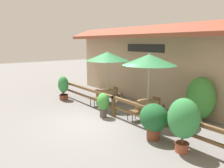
{
  "coord_description": "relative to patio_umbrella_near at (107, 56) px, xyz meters",
  "views": [
    {
      "loc": [
        7.37,
        -4.85,
        3.32
      ],
      "look_at": [
        -0.5,
        1.35,
        1.39
      ],
      "focal_mm": 35.0,
      "sensor_mm": 36.0,
      "label": 1
    }
  ],
  "objects": [
    {
      "name": "building_facade",
      "position": [
        1.86,
        1.99,
        -0.42
      ],
      "size": [
        14.28,
        1.49,
        4.23
      ],
      "color": "tan",
      "rests_on": "ground"
    },
    {
      "name": "potted_plant_broad_leaf",
      "position": [
        5.68,
        -1.44,
        -1.55
      ],
      "size": [
        0.98,
        0.88,
        1.7
      ],
      "color": "#9E4C33",
      "rests_on": "ground"
    },
    {
      "name": "dining_table_middle",
      "position": [
        2.91,
        0.03,
        -1.99
      ],
      "size": [
        1.0,
        1.0,
        0.74
      ],
      "color": "olive",
      "rests_on": "ground"
    },
    {
      "name": "ground_plane",
      "position": [
        1.87,
        -2.12,
        -2.58
      ],
      "size": [
        60.0,
        60.0,
        0.0
      ],
      "primitive_type": "plane",
      "color": "slate"
    },
    {
      "name": "potted_plant_entrance_palm",
      "position": [
        4.54,
        -1.44,
        -1.85
      ],
      "size": [
        1.02,
        0.91,
        1.27
      ],
      "color": "brown",
      "rests_on": "ground"
    },
    {
      "name": "chair_middle_streetside",
      "position": [
        2.87,
        -0.69,
        -2.11
      ],
      "size": [
        0.5,
        0.5,
        0.84
      ],
      "rotation": [
        0.0,
        0.0,
        -0.22
      ],
      "color": "brown",
      "rests_on": "ground"
    },
    {
      "name": "potted_plant_tall_tropical",
      "position": [
        1.64,
        -1.48,
        -1.93
      ],
      "size": [
        0.6,
        0.54,
        1.11
      ],
      "color": "#564C47",
      "rests_on": "ground"
    },
    {
      "name": "chair_middle_wallside",
      "position": [
        2.88,
        0.75,
        -2.11
      ],
      "size": [
        0.47,
        0.47,
        0.84
      ],
      "rotation": [
        0.0,
        0.0,
        3.26
      ],
      "color": "brown",
      "rests_on": "ground"
    },
    {
      "name": "dining_table_near",
      "position": [
        0.0,
        0.0,
        -1.99
      ],
      "size": [
        1.0,
        1.0,
        0.74
      ],
      "color": "olive",
      "rests_on": "ground"
    },
    {
      "name": "patio_umbrella_near",
      "position": [
        0.0,
        0.0,
        0.0
      ],
      "size": [
        2.32,
        2.32,
        2.85
      ],
      "color": "#B7B2A8",
      "rests_on": "ground"
    },
    {
      "name": "potted_plant_small_flowering",
      "position": [
        -2.24,
        -1.52,
        -1.81
      ],
      "size": [
        0.66,
        0.59,
        1.39
      ],
      "color": "brown",
      "rests_on": "ground"
    },
    {
      "name": "chair_near_wallside",
      "position": [
        -0.04,
        0.74,
        -2.11
      ],
      "size": [
        0.47,
        0.47,
        0.84
      ],
      "rotation": [
        0.0,
        0.0,
        3.02
      ],
      "color": "brown",
      "rests_on": "ground"
    },
    {
      "name": "patio_umbrella_middle",
      "position": [
        2.91,
        0.03,
        0.0
      ],
      "size": [
        2.32,
        2.32,
        2.85
      ],
      "color": "#B7B2A8",
      "rests_on": "ground"
    },
    {
      "name": "potted_plant_corner_fern",
      "position": [
        4.58,
        1.43,
        -1.59
      ],
      "size": [
        1.21,
        1.09,
        1.91
      ],
      "color": "#B7AD99",
      "rests_on": "ground"
    },
    {
      "name": "patio_railing",
      "position": [
        1.87,
        -1.07,
        -1.89
      ],
      "size": [
        10.4,
        0.14,
        0.95
      ],
      "color": "brown",
      "rests_on": "ground"
    },
    {
      "name": "chair_near_streetside",
      "position": [
        0.02,
        -0.74,
        -2.11
      ],
      "size": [
        0.43,
        0.43,
        0.84
      ],
      "rotation": [
        0.0,
        0.0,
        -0.03
      ],
      "color": "brown",
      "rests_on": "ground"
    }
  ]
}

